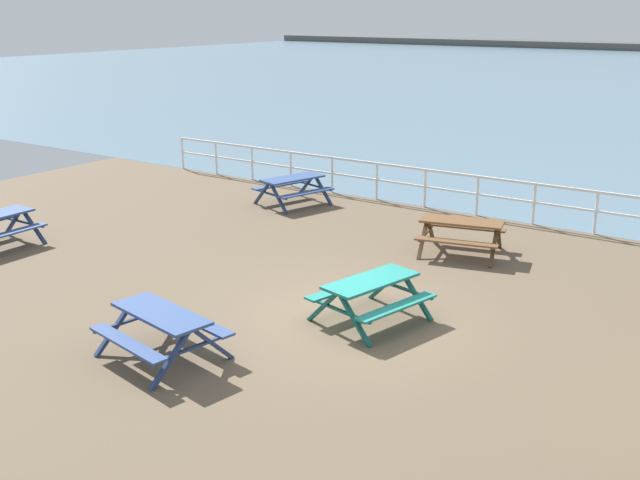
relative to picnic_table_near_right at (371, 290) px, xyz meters
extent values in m
cube|color=brown|center=(-0.48, -0.11, -0.68)|extent=(30.00, 24.00, 0.20)
cube|color=white|center=(-0.48, 7.64, 0.47)|extent=(23.00, 0.06, 0.06)
cube|color=white|center=(-0.48, 7.64, -0.01)|extent=(23.00, 0.05, 0.05)
cylinder|color=white|center=(-11.98, 7.64, -0.06)|extent=(0.07, 0.07, 1.05)
cylinder|color=white|center=(-10.45, 7.64, -0.06)|extent=(0.07, 0.07, 1.05)
cylinder|color=white|center=(-8.91, 7.64, -0.06)|extent=(0.07, 0.07, 1.05)
cylinder|color=white|center=(-7.38, 7.64, -0.06)|extent=(0.07, 0.07, 1.05)
cylinder|color=white|center=(-5.85, 7.64, -0.06)|extent=(0.07, 0.07, 1.05)
cylinder|color=white|center=(-4.31, 7.64, -0.06)|extent=(0.07, 0.07, 1.05)
cylinder|color=white|center=(-2.78, 7.64, -0.06)|extent=(0.07, 0.07, 1.05)
cylinder|color=white|center=(-1.25, 7.64, -0.06)|extent=(0.07, 0.07, 1.05)
cylinder|color=white|center=(0.29, 7.64, -0.06)|extent=(0.07, 0.07, 1.05)
cylinder|color=white|center=(1.82, 7.64, -0.06)|extent=(0.07, 0.07, 1.05)
cube|color=#334C84|center=(-8.68, -1.21, -0.13)|extent=(0.29, 1.80, 0.04)
cube|color=navy|center=(-9.69, -0.45, -0.21)|extent=(0.79, 0.10, 0.79)
cube|color=navy|center=(-8.94, -0.44, -0.21)|extent=(0.79, 0.10, 0.79)
cube|color=navy|center=(-9.32, -0.44, -0.16)|extent=(1.50, 0.09, 0.04)
cube|color=#1E7A70|center=(0.00, 0.00, 0.17)|extent=(1.10, 1.91, 0.05)
cube|color=#1E7A70|center=(-0.60, 0.14, -0.13)|extent=(0.67, 1.81, 0.04)
cube|color=#1E7A70|center=(0.60, -0.14, -0.13)|extent=(0.67, 1.81, 0.04)
cube|color=#165B54|center=(-0.18, 0.85, -0.21)|extent=(0.79, 0.26, 0.79)
cube|color=#165B54|center=(0.55, 0.67, -0.21)|extent=(0.79, 0.26, 0.79)
cube|color=#165B54|center=(0.18, 0.76, -0.16)|extent=(1.47, 0.41, 0.04)
cube|color=#165B54|center=(-0.55, -0.67, -0.21)|extent=(0.79, 0.26, 0.79)
cube|color=#165B54|center=(0.18, -0.85, -0.21)|extent=(0.79, 0.26, 0.79)
cube|color=#165B54|center=(-0.18, -0.76, -0.16)|extent=(1.47, 0.41, 0.04)
cube|color=#334C84|center=(-5.97, 5.82, 0.17)|extent=(1.18, 1.92, 0.05)
cube|color=#334C84|center=(-6.56, 6.00, -0.13)|extent=(0.75, 1.80, 0.04)
cube|color=#334C84|center=(-5.37, 5.65, -0.13)|extent=(0.75, 1.80, 0.04)
cube|color=navy|center=(-6.11, 6.68, -0.21)|extent=(0.78, 0.30, 0.79)
cube|color=navy|center=(-5.39, 6.47, -0.21)|extent=(0.78, 0.30, 0.79)
cube|color=navy|center=(-5.75, 6.57, -0.16)|extent=(1.46, 0.48, 0.04)
cube|color=navy|center=(-6.55, 5.18, -0.21)|extent=(0.78, 0.30, 0.79)
cube|color=navy|center=(-5.83, 4.97, -0.21)|extent=(0.78, 0.30, 0.79)
cube|color=navy|center=(-6.19, 5.08, -0.16)|extent=(1.46, 0.48, 0.04)
cube|color=#334C84|center=(-1.96, -3.09, 0.17)|extent=(1.90, 1.02, 0.05)
cube|color=#334C84|center=(-1.85, -2.48, -0.13)|extent=(1.82, 0.58, 0.04)
cube|color=#334C84|center=(-2.08, -3.70, -0.13)|extent=(1.82, 0.58, 0.04)
cube|color=navy|center=(-1.13, -2.87, -0.21)|extent=(0.22, 0.79, 0.79)
cube|color=navy|center=(-1.27, -3.61, -0.21)|extent=(0.22, 0.79, 0.79)
cube|color=navy|center=(-1.20, -3.24, -0.16)|extent=(0.33, 1.49, 0.04)
cube|color=navy|center=(-2.66, -2.58, -0.21)|extent=(0.22, 0.79, 0.79)
cube|color=navy|center=(-2.80, -3.32, -0.21)|extent=(0.22, 0.79, 0.79)
cube|color=navy|center=(-2.73, -2.95, -0.16)|extent=(0.33, 1.49, 0.04)
cube|color=brown|center=(-0.25, 4.40, 0.17)|extent=(1.91, 1.11, 0.05)
cube|color=brown|center=(-0.40, 5.00, -0.13)|extent=(1.81, 0.68, 0.04)
cube|color=brown|center=(-0.11, 3.79, -0.13)|extent=(1.81, 0.68, 0.04)
cube|color=#50351E|center=(0.42, 4.95, -0.21)|extent=(0.26, 0.79, 0.79)
cube|color=#50351E|center=(0.59, 4.22, -0.21)|extent=(0.26, 0.79, 0.79)
cube|color=#50351E|center=(0.51, 4.58, -0.16)|extent=(0.41, 1.47, 0.04)
cube|color=#50351E|center=(-1.10, 4.58, -0.21)|extent=(0.26, 0.79, 0.79)
cube|color=#50351E|center=(-0.92, 3.85, -0.21)|extent=(0.26, 0.79, 0.79)
cube|color=#50351E|center=(-1.01, 4.21, -0.16)|extent=(0.41, 1.47, 0.04)
camera|label=1|loc=(6.13, -10.57, 4.71)|focal=41.95mm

